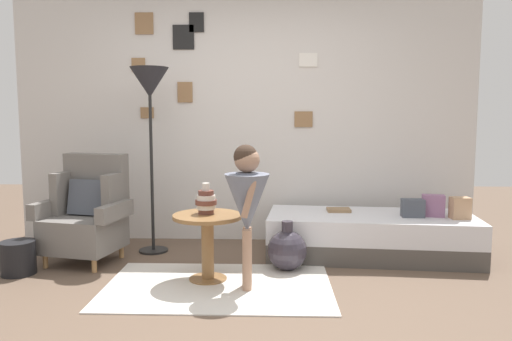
{
  "coord_description": "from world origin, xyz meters",
  "views": [
    {
      "loc": [
        0.29,
        -3.24,
        1.32
      ],
      "look_at": [
        0.15,
        0.95,
        0.85
      ],
      "focal_mm": 34.42,
      "sensor_mm": 36.0,
      "label": 1
    }
  ],
  "objects_px": {
    "floor_lamp": "(150,92)",
    "person_child": "(247,198)",
    "side_table": "(208,234)",
    "armchair": "(88,213)",
    "demijohn_near": "(287,250)",
    "book_on_daybed": "(339,210)",
    "daybed": "(370,235)",
    "magazine_basket": "(18,258)",
    "vase_striped": "(206,201)"
  },
  "relations": [
    {
      "from": "armchair",
      "to": "side_table",
      "type": "xyz_separation_m",
      "value": [
        1.16,
        -0.51,
        -0.05
      ]
    },
    {
      "from": "armchair",
      "to": "daybed",
      "type": "relative_size",
      "value": 0.49
    },
    {
      "from": "book_on_daybed",
      "to": "magazine_basket",
      "type": "bearing_deg",
      "value": -164.54
    },
    {
      "from": "demijohn_near",
      "to": "magazine_basket",
      "type": "height_order",
      "value": "demijohn_near"
    },
    {
      "from": "armchair",
      "to": "side_table",
      "type": "relative_size",
      "value": 1.76
    },
    {
      "from": "side_table",
      "to": "book_on_daybed",
      "type": "xyz_separation_m",
      "value": [
        1.16,
        0.87,
        0.03
      ]
    },
    {
      "from": "demijohn_near",
      "to": "daybed",
      "type": "bearing_deg",
      "value": 28.95
    },
    {
      "from": "demijohn_near",
      "to": "floor_lamp",
      "type": "bearing_deg",
      "value": 157.2
    },
    {
      "from": "book_on_daybed",
      "to": "floor_lamp",
      "type": "bearing_deg",
      "value": -178.73
    },
    {
      "from": "side_table",
      "to": "vase_striped",
      "type": "height_order",
      "value": "vase_striped"
    },
    {
      "from": "vase_striped",
      "to": "floor_lamp",
      "type": "relative_size",
      "value": 0.14
    },
    {
      "from": "side_table",
      "to": "floor_lamp",
      "type": "bearing_deg",
      "value": 127.81
    },
    {
      "from": "side_table",
      "to": "demijohn_near",
      "type": "bearing_deg",
      "value": 24.07
    },
    {
      "from": "book_on_daybed",
      "to": "daybed",
      "type": "bearing_deg",
      "value": -26.6
    },
    {
      "from": "floor_lamp",
      "to": "book_on_daybed",
      "type": "xyz_separation_m",
      "value": [
        1.8,
        0.04,
        -1.12
      ]
    },
    {
      "from": "armchair",
      "to": "daybed",
      "type": "distance_m",
      "value": 2.62
    },
    {
      "from": "person_child",
      "to": "side_table",
      "type": "bearing_deg",
      "value": 149.82
    },
    {
      "from": "daybed",
      "to": "side_table",
      "type": "bearing_deg",
      "value": -153.18
    },
    {
      "from": "side_table",
      "to": "demijohn_near",
      "type": "xyz_separation_m",
      "value": [
        0.64,
        0.29,
        -0.21
      ]
    },
    {
      "from": "armchair",
      "to": "floor_lamp",
      "type": "distance_m",
      "value": 1.26
    },
    {
      "from": "daybed",
      "to": "demijohn_near",
      "type": "distance_m",
      "value": 0.91
    },
    {
      "from": "book_on_daybed",
      "to": "demijohn_near",
      "type": "distance_m",
      "value": 0.81
    },
    {
      "from": "magazine_basket",
      "to": "vase_striped",
      "type": "bearing_deg",
      "value": -2.79
    },
    {
      "from": "side_table",
      "to": "person_child",
      "type": "bearing_deg",
      "value": -30.18
    },
    {
      "from": "floor_lamp",
      "to": "person_child",
      "type": "height_order",
      "value": "floor_lamp"
    },
    {
      "from": "side_table",
      "to": "demijohn_near",
      "type": "relative_size",
      "value": 1.29
    },
    {
      "from": "armchair",
      "to": "person_child",
      "type": "distance_m",
      "value": 1.66
    },
    {
      "from": "daybed",
      "to": "magazine_basket",
      "type": "height_order",
      "value": "daybed"
    },
    {
      "from": "armchair",
      "to": "side_table",
      "type": "height_order",
      "value": "armchair"
    },
    {
      "from": "side_table",
      "to": "vase_striped",
      "type": "xyz_separation_m",
      "value": [
        -0.01,
        0.03,
        0.26
      ]
    },
    {
      "from": "floor_lamp",
      "to": "person_child",
      "type": "relative_size",
      "value": 1.6
    },
    {
      "from": "book_on_daybed",
      "to": "demijohn_near",
      "type": "height_order",
      "value": "book_on_daybed"
    },
    {
      "from": "vase_striped",
      "to": "demijohn_near",
      "type": "relative_size",
      "value": 0.58
    },
    {
      "from": "daybed",
      "to": "demijohn_near",
      "type": "relative_size",
      "value": 4.6
    },
    {
      "from": "floor_lamp",
      "to": "book_on_daybed",
      "type": "bearing_deg",
      "value": 1.27
    },
    {
      "from": "daybed",
      "to": "side_table",
      "type": "relative_size",
      "value": 3.56
    },
    {
      "from": "side_table",
      "to": "person_child",
      "type": "height_order",
      "value": "person_child"
    },
    {
      "from": "floor_lamp",
      "to": "person_child",
      "type": "bearing_deg",
      "value": -46.43
    },
    {
      "from": "demijohn_near",
      "to": "magazine_basket",
      "type": "bearing_deg",
      "value": -175.36
    },
    {
      "from": "daybed",
      "to": "book_on_daybed",
      "type": "bearing_deg",
      "value": 153.4
    },
    {
      "from": "armchair",
      "to": "person_child",
      "type": "xyz_separation_m",
      "value": [
        1.49,
        -0.7,
        0.27
      ]
    },
    {
      "from": "vase_striped",
      "to": "floor_lamp",
      "type": "distance_m",
      "value": 1.36
    },
    {
      "from": "daybed",
      "to": "book_on_daybed",
      "type": "relative_size",
      "value": 8.92
    },
    {
      "from": "daybed",
      "to": "book_on_daybed",
      "type": "height_order",
      "value": "book_on_daybed"
    },
    {
      "from": "magazine_basket",
      "to": "person_child",
      "type": "bearing_deg",
      "value": -8.68
    },
    {
      "from": "daybed",
      "to": "magazine_basket",
      "type": "relative_size",
      "value": 7.01
    },
    {
      "from": "person_child",
      "to": "demijohn_near",
      "type": "xyz_separation_m",
      "value": [
        0.32,
        0.48,
        -0.53
      ]
    },
    {
      "from": "side_table",
      "to": "person_child",
      "type": "xyz_separation_m",
      "value": [
        0.33,
        -0.19,
        0.32
      ]
    },
    {
      "from": "armchair",
      "to": "demijohn_near",
      "type": "relative_size",
      "value": 2.27
    },
    {
      "from": "armchair",
      "to": "floor_lamp",
      "type": "relative_size",
      "value": 0.55
    }
  ]
}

